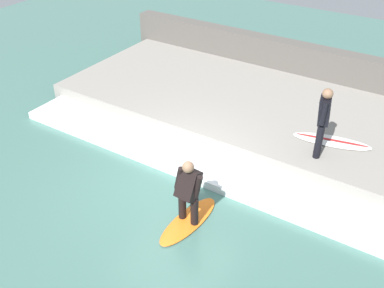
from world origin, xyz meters
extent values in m
plane|color=#426B60|center=(0.00, 0.00, 0.00)|extent=(28.00, 28.00, 0.00)
cube|color=gray|center=(3.63, 0.00, 0.23)|extent=(4.40, 10.41, 0.45)
cube|color=#544F49|center=(6.08, 0.00, 0.66)|extent=(0.50, 10.93, 1.32)
cube|color=silver|center=(0.84, 0.00, 0.09)|extent=(1.18, 9.89, 0.18)
ellipsoid|color=orange|center=(-0.81, -0.86, 0.03)|extent=(1.68, 0.63, 0.06)
cylinder|color=black|center=(-0.82, -1.01, 0.36)|extent=(0.15, 0.15, 0.59)
cylinder|color=black|center=(-0.80, -0.72, 0.36)|extent=(0.15, 0.15, 0.59)
cube|color=black|center=(-0.81, -0.86, 0.94)|extent=(0.47, 0.41, 0.62)
sphere|color=#846047|center=(-0.81, -0.86, 1.33)|extent=(0.22, 0.22, 0.22)
cylinder|color=black|center=(-0.83, -1.08, 0.98)|extent=(0.11, 0.21, 0.52)
cylinder|color=black|center=(-0.80, -0.65, 0.98)|extent=(0.11, 0.21, 0.52)
cylinder|color=black|center=(2.29, -2.30, 0.85)|extent=(0.15, 0.15, 0.79)
cylinder|color=black|center=(2.01, -2.36, 0.85)|extent=(0.15, 0.15, 0.79)
cube|color=black|center=(2.15, -2.33, 1.54)|extent=(0.43, 0.33, 0.59)
sphere|color=#846047|center=(2.15, -2.33, 1.93)|extent=(0.22, 0.22, 0.22)
cylinder|color=black|center=(2.36, -2.28, 1.57)|extent=(0.11, 0.12, 0.52)
cylinder|color=black|center=(1.94, -2.38, 1.57)|extent=(0.11, 0.12, 0.52)
ellipsoid|color=white|center=(2.77, -2.47, 0.48)|extent=(0.85, 1.83, 0.06)
ellipsoid|color=#B21E1E|center=(2.77, -2.47, 0.51)|extent=(0.42, 1.60, 0.01)
camera|label=1|loc=(-6.23, -4.41, 6.10)|focal=42.00mm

